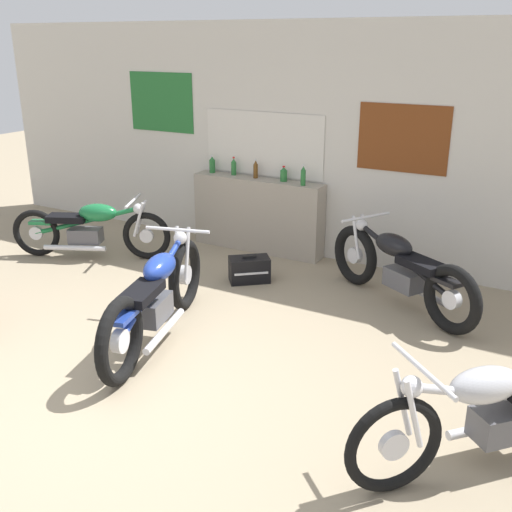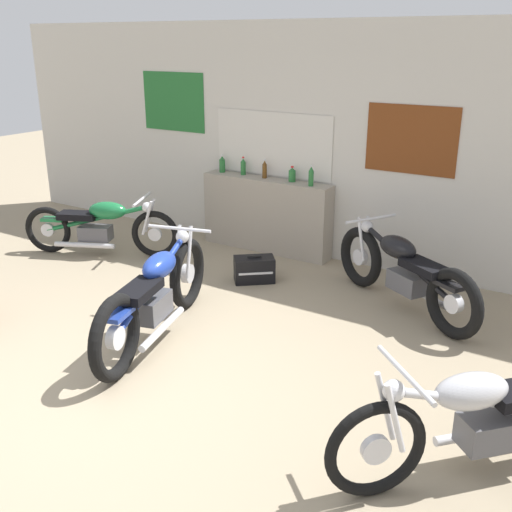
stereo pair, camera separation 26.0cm
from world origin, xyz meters
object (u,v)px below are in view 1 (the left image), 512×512
(bottle_leftmost, at_px, (212,165))
(motorcycle_green, at_px, (90,228))
(motorcycle_blue, at_px, (156,297))
(motorcycle_black, at_px, (400,269))
(bottle_rightmost, at_px, (303,176))
(bottle_left_center, at_px, (234,167))
(motorcycle_silver, at_px, (496,411))
(bottle_center, at_px, (256,170))
(bottle_right_center, at_px, (284,175))
(hard_case_black, at_px, (249,269))

(bottle_leftmost, xyz_separation_m, motorcycle_green, (-0.97, -1.30, -0.65))
(motorcycle_blue, relative_size, motorcycle_green, 1.14)
(bottle_leftmost, height_order, motorcycle_black, bottle_leftmost)
(motorcycle_black, bearing_deg, bottle_rightmost, 151.93)
(bottle_leftmost, relative_size, bottle_rightmost, 0.91)
(bottle_left_center, distance_m, motorcycle_blue, 2.85)
(motorcycle_black, bearing_deg, motorcycle_silver, -59.78)
(bottle_rightmost, height_order, motorcycle_black, bottle_rightmost)
(motorcycle_silver, xyz_separation_m, motorcycle_green, (-4.99, 1.67, -0.02))
(motorcycle_blue, height_order, motorcycle_green, motorcycle_blue)
(motorcycle_silver, relative_size, motorcycle_blue, 0.74)
(bottle_center, bearing_deg, bottle_right_center, 1.04)
(bottle_leftmost, relative_size, hard_case_black, 0.46)
(bottle_rightmost, relative_size, motorcycle_blue, 0.12)
(bottle_left_center, height_order, motorcycle_blue, bottle_left_center)
(bottle_center, bearing_deg, motorcycle_silver, -41.31)
(motorcycle_green, relative_size, motorcycle_black, 1.01)
(motorcycle_silver, distance_m, hard_case_black, 3.49)
(bottle_left_center, bearing_deg, bottle_rightmost, -5.32)
(motorcycle_green, distance_m, hard_case_black, 2.14)
(bottle_rightmost, bearing_deg, motorcycle_silver, -47.13)
(bottle_leftmost, bearing_deg, bottle_right_center, -0.01)
(motorcycle_silver, relative_size, motorcycle_green, 0.84)
(bottle_leftmost, distance_m, bottle_left_center, 0.32)
(bottle_right_center, bearing_deg, bottle_rightmost, -14.96)
(bottle_center, relative_size, motorcycle_green, 0.13)
(bottle_rightmost, distance_m, hard_case_black, 1.33)
(motorcycle_green, height_order, hard_case_black, motorcycle_green)
(bottle_right_center, relative_size, bottle_rightmost, 0.75)
(motorcycle_green, xyz_separation_m, hard_case_black, (2.11, 0.27, -0.24))
(bottle_left_center, bearing_deg, motorcycle_black, -19.35)
(bottle_left_center, distance_m, hard_case_black, 1.61)
(bottle_right_center, relative_size, motorcycle_black, 0.10)
(bottle_left_center, relative_size, motorcycle_black, 0.13)
(motorcycle_green, bearing_deg, bottle_leftmost, 53.50)
(bottle_left_center, bearing_deg, bottle_leftmost, -177.28)
(bottle_leftmost, relative_size, motorcycle_black, 0.13)
(bottle_leftmost, relative_size, bottle_right_center, 1.22)
(motorcycle_green, bearing_deg, bottle_center, 38.72)
(hard_case_black, bearing_deg, bottle_leftmost, 138.04)
(bottle_leftmost, relative_size, bottle_center, 0.96)
(motorcycle_silver, bearing_deg, motorcycle_green, 161.51)
(motorcycle_blue, xyz_separation_m, motorcycle_black, (1.67, 1.79, -0.02))
(bottle_left_center, xyz_separation_m, motorcycle_green, (-1.28, -1.32, -0.65))
(bottle_rightmost, height_order, motorcycle_green, bottle_rightmost)
(bottle_left_center, bearing_deg, bottle_center, -3.83)
(bottle_right_center, distance_m, bottle_rightmost, 0.31)
(bottle_right_center, xyz_separation_m, hard_case_black, (0.10, -1.03, -0.88))
(bottle_leftmost, xyz_separation_m, hard_case_black, (1.15, -1.03, -0.90))
(motorcycle_silver, relative_size, motorcycle_black, 0.85)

